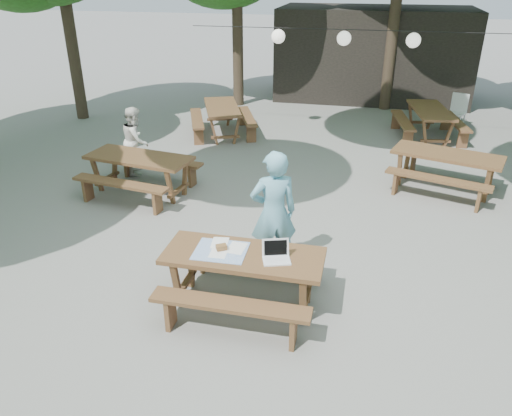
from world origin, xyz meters
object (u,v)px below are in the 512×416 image
Objects in this scene: picnic_table_nw at (141,174)px; main_picnic_table at (244,278)px; second_person at (136,140)px; woman at (273,213)px; plastic_chair at (455,118)px.

main_picnic_table is at bearing -38.40° from picnic_table_nw.
second_person is (-0.53, 0.99, 0.31)m from picnic_table_nw.
main_picnic_table is at bearing 53.01° from woman.
plastic_chair is at bearing 67.72° from main_picnic_table.
woman is at bearing 77.34° from main_picnic_table.
picnic_table_nw is 1.17m from second_person.
second_person is (-3.51, 3.06, -0.20)m from woman.
woman is 2.00× the size of plastic_chair.
picnic_table_nw is 3.67m from woman.
second_person is at bearing -65.41° from woman.
plastic_chair is (6.42, 5.90, -0.13)m from picnic_table_nw.
plastic_chair is at bearing 51.08° from picnic_table_nw.
woman is at bearing -147.65° from second_person.
woman is 1.29× the size of second_person.
second_person is 8.52m from plastic_chair.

